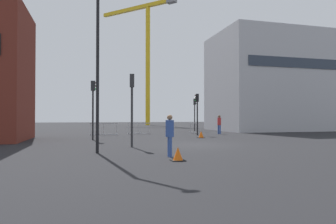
% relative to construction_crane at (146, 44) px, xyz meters
% --- Properties ---
extents(ground, '(160.00, 160.00, 0.00)m').
position_rel_construction_crane_xyz_m(ground, '(-5.05, -43.06, -16.41)').
color(ground, black).
extents(office_block, '(13.20, 9.77, 11.77)m').
position_rel_construction_crane_xyz_m(office_block, '(10.34, -27.06, -10.53)').
color(office_block, '#B7B7BC').
rests_on(office_block, ground).
extents(construction_crane, '(13.41, 13.67, 24.88)m').
position_rel_construction_crane_xyz_m(construction_crane, '(0.00, 0.00, 0.00)').
color(construction_crane, gold).
rests_on(construction_crane, ground).
extents(streetlamp_tall, '(1.23, 1.87, 7.68)m').
position_rel_construction_crane_xyz_m(streetlamp_tall, '(-10.70, -46.12, -11.85)').
color(streetlamp_tall, black).
rests_on(streetlamp_tall, ground).
extents(traffic_light_crosswalk, '(0.39, 0.32, 3.69)m').
position_rel_construction_crane_xyz_m(traffic_light_crosswalk, '(-1.90, -34.73, -13.92)').
color(traffic_light_crosswalk, black).
rests_on(traffic_light_crosswalk, ground).
extents(traffic_light_corner, '(0.27, 0.38, 3.94)m').
position_rel_construction_crane_xyz_m(traffic_light_corner, '(-8.97, -43.67, -13.76)').
color(traffic_light_corner, '#2D2D30').
rests_on(traffic_light_corner, ground).
extents(traffic_light_verge, '(0.39, 0.32, 3.75)m').
position_rel_construction_crane_xyz_m(traffic_light_verge, '(0.63, -27.08, -13.88)').
color(traffic_light_verge, '#232326').
rests_on(traffic_light_verge, ground).
extents(traffic_light_near, '(0.38, 0.27, 4.20)m').
position_rel_construction_crane_xyz_m(traffic_light_near, '(-10.93, -37.88, -13.61)').
color(traffic_light_near, '#232326').
rests_on(traffic_light_near, ground).
extents(pedestrian_walking, '(0.34, 0.34, 1.81)m').
position_rel_construction_crane_xyz_m(pedestrian_walking, '(0.88, -33.29, -15.36)').
color(pedestrian_walking, '#33519E').
rests_on(pedestrian_walking, ground).
extents(pedestrian_waiting, '(0.34, 0.34, 1.72)m').
position_rel_construction_crane_xyz_m(pedestrian_waiting, '(-8.02, -47.98, -15.41)').
color(pedestrian_waiting, '#33519E').
rests_on(pedestrian_waiting, ground).
extents(safety_barrier_mid_span, '(2.18, 0.26, 1.08)m').
position_rel_construction_crane_xyz_m(safety_barrier_mid_span, '(-6.61, -31.57, -15.85)').
color(safety_barrier_mid_span, '#B2B5BA').
rests_on(safety_barrier_mid_span, ground).
extents(safety_barrier_right_run, '(2.52, 0.39, 1.08)m').
position_rel_construction_crane_xyz_m(safety_barrier_right_run, '(-9.95, -32.68, -15.85)').
color(safety_barrier_right_run, '#B2B5BA').
rests_on(safety_barrier_right_run, ground).
extents(safety_barrier_left_run, '(0.06, 2.45, 1.08)m').
position_rel_construction_crane_xyz_m(safety_barrier_left_run, '(-1.08, -31.60, -15.85)').
color(safety_barrier_left_run, gray).
rests_on(safety_barrier_left_run, ground).
extents(traffic_cone_striped, '(0.51, 0.51, 0.51)m').
position_rel_construction_crane_xyz_m(traffic_cone_striped, '(-8.01, -49.12, -16.18)').
color(traffic_cone_striped, black).
rests_on(traffic_cone_striped, ground).
extents(traffic_cone_orange, '(0.54, 0.54, 0.55)m').
position_rel_construction_crane_xyz_m(traffic_cone_orange, '(-2.73, -37.81, -16.16)').
color(traffic_cone_orange, black).
rests_on(traffic_cone_orange, ground).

